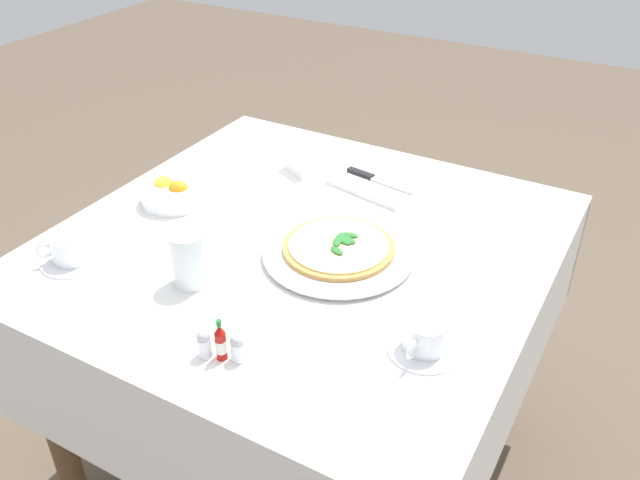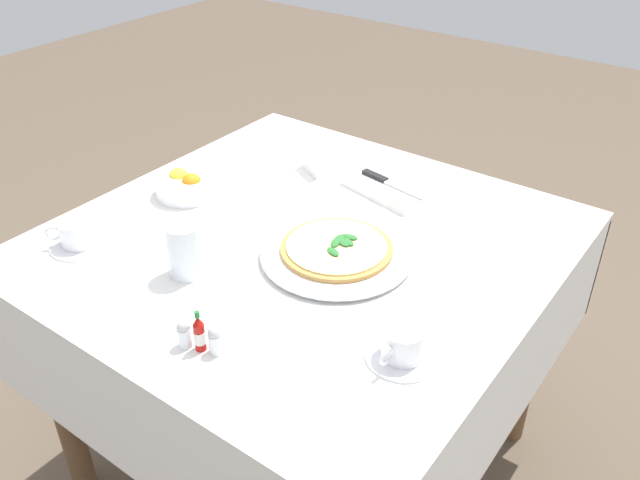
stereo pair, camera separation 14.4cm
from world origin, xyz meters
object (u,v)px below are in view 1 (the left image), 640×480
(coffee_cup_right_edge, at_px, (70,251))
(napkin_folded, at_px, (376,184))
(citrus_bowl, at_px, (172,193))
(pepper_shaker, at_px, (205,345))
(salt_shaker, at_px, (238,349))
(hot_sauce_bottle, at_px, (221,343))
(menu_card, at_px, (293,164))
(pizza, at_px, (339,247))
(coffee_cup_center_back, at_px, (425,337))
(dinner_knife, at_px, (377,179))
(water_glass_far_left, at_px, (189,262))
(pizza_plate, at_px, (338,252))

(coffee_cup_right_edge, height_order, napkin_folded, coffee_cup_right_edge)
(coffee_cup_right_edge, height_order, citrus_bowl, same)
(napkin_folded, relative_size, pepper_shaker, 4.31)
(napkin_folded, height_order, salt_shaker, salt_shaker)
(hot_sauce_bottle, xyz_separation_m, menu_card, (-0.25, 0.65, -0.00))
(pizza, bearing_deg, citrus_bowl, 178.67)
(coffee_cup_center_back, relative_size, dinner_knife, 0.68)
(coffee_cup_right_edge, height_order, hot_sauce_bottle, hot_sauce_bottle)
(menu_card, bearing_deg, water_glass_far_left, -56.03)
(coffee_cup_right_edge, relative_size, dinner_knife, 0.67)
(hot_sauce_bottle, bearing_deg, dinner_knife, 92.76)
(coffee_cup_center_back, height_order, water_glass_far_left, water_glass_far_left)
(dinner_knife, relative_size, salt_shaker, 3.48)
(napkin_folded, bearing_deg, coffee_cup_center_back, -44.49)
(coffee_cup_center_back, bearing_deg, water_glass_far_left, -175.00)
(coffee_cup_right_edge, xyz_separation_m, coffee_cup_center_back, (0.74, 0.11, 0.00))
(pizza_plate, height_order, coffee_cup_center_back, coffee_cup_center_back)
(citrus_bowl, bearing_deg, coffee_cup_right_edge, -93.51)
(pizza, height_order, hot_sauce_bottle, hot_sauce_bottle)
(coffee_cup_right_edge, height_order, menu_card, coffee_cup_right_edge)
(pizza_plate, xyz_separation_m, dinner_knife, (-0.06, 0.32, 0.01))
(napkin_folded, relative_size, citrus_bowl, 1.62)
(dinner_knife, distance_m, menu_card, 0.22)
(dinner_knife, bearing_deg, coffee_cup_center_back, -47.33)
(napkin_folded, distance_m, citrus_bowl, 0.50)
(dinner_knife, xyz_separation_m, hot_sauce_bottle, (0.03, -0.69, 0.01))
(water_glass_far_left, xyz_separation_m, dinner_knife, (0.15, 0.54, -0.03))
(coffee_cup_center_back, height_order, hot_sauce_bottle, hot_sauce_bottle)
(dinner_knife, xyz_separation_m, pepper_shaker, (0.01, -0.70, 0.00))
(coffee_cup_right_edge, bearing_deg, citrus_bowl, 86.49)
(napkin_folded, bearing_deg, water_glass_far_left, -93.26)
(pizza_plate, xyz_separation_m, pepper_shaker, (-0.06, -0.38, 0.01))
(pizza, height_order, napkin_folded, pizza)
(pizza, bearing_deg, salt_shaker, -90.01)
(pizza, bearing_deg, menu_card, 135.42)
(hot_sauce_bottle, height_order, salt_shaker, hot_sauce_bottle)
(coffee_cup_right_edge, bearing_deg, napkin_folded, 55.97)
(pizza, bearing_deg, pepper_shaker, -98.31)
(dinner_knife, bearing_deg, water_glass_far_left, -96.19)
(napkin_folded, height_order, hot_sauce_bottle, hot_sauce_bottle)
(pizza, bearing_deg, napkin_folded, 101.42)
(coffee_cup_center_back, distance_m, dinner_knife, 0.60)
(pizza_plate, distance_m, citrus_bowl, 0.46)
(pizza_plate, distance_m, coffee_cup_right_edge, 0.56)
(pizza, xyz_separation_m, napkin_folded, (-0.06, 0.32, -0.02))
(dinner_knife, bearing_deg, salt_shaker, -75.45)
(water_glass_far_left, bearing_deg, coffee_cup_right_edge, -165.96)
(dinner_knife, distance_m, hot_sauce_bottle, 0.69)
(citrus_bowl, relative_size, salt_shaker, 2.67)
(menu_card, bearing_deg, salt_shaker, -40.14)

